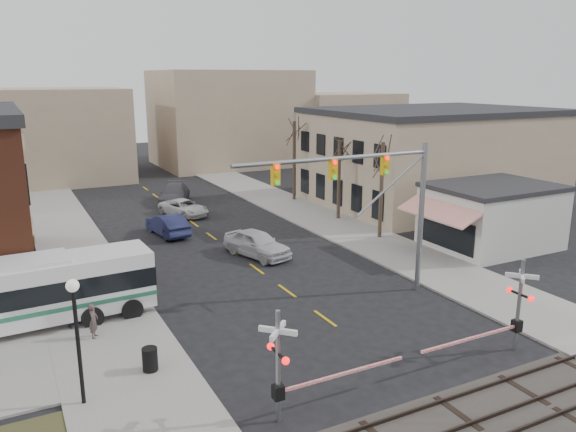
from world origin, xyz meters
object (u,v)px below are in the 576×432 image
object	(u,v)px
traffic_signal_mast	(377,190)
pedestrian_far	(74,308)
rr_crossing_east	(511,308)
car_b	(167,225)
car_c	(184,208)
transit_bus	(14,295)
car_a	(257,243)
rr_crossing_west	(290,365)
street_lamp	(76,317)
trash_bin	(150,359)
car_d	(174,194)
pedestrian_near	(94,321)

from	to	relation	value
traffic_signal_mast	pedestrian_far	distance (m)	15.34
rr_crossing_east	car_b	size ratio (longest dim) A/B	1.18
rr_crossing_east	car_b	xyz separation A→B (m)	(-7.77, 24.16, -1.19)
car_c	pedestrian_far	xyz separation A→B (m)	(-10.83, -18.62, 0.33)
transit_bus	car_a	distance (m)	15.06
transit_bus	rr_crossing_west	distance (m)	13.99
rr_crossing_east	street_lamp	bearing A→B (deg)	166.39
car_a	street_lamp	bearing A→B (deg)	-151.67
street_lamp	rr_crossing_east	bearing A→B (deg)	-13.61
rr_crossing_east	trash_bin	world-z (taller)	rr_crossing_east
transit_bus	rr_crossing_east	size ratio (longest dim) A/B	2.20
transit_bus	car_d	distance (m)	26.91
car_c	pedestrian_far	world-z (taller)	pedestrian_far
trash_bin	car_d	xyz separation A→B (m)	(9.48, 29.43, 0.25)
pedestrian_far	car_a	bearing A→B (deg)	-18.28
transit_bus	car_a	xyz separation A→B (m)	(14.16, 5.06, -0.92)
trash_bin	pedestrian_far	world-z (taller)	pedestrian_far
rr_crossing_west	trash_bin	bearing A→B (deg)	123.92
traffic_signal_mast	car_a	bearing A→B (deg)	104.58
car_d	street_lamp	bearing A→B (deg)	-87.98
street_lamp	car_b	distance (m)	22.11
trash_bin	car_c	bearing A→B (deg)	70.10
traffic_signal_mast	car_c	xyz separation A→B (m)	(-3.35, 22.02, -5.12)
car_a	pedestrian_far	distance (m)	13.15
rr_crossing_east	transit_bus	bearing A→B (deg)	147.55
transit_bus	pedestrian_far	bearing A→B (deg)	-18.94
transit_bus	pedestrian_near	xyz separation A→B (m)	(2.98, -2.47, -0.88)
car_c	pedestrian_near	bearing A→B (deg)	-137.82
pedestrian_near	pedestrian_far	bearing A→B (deg)	42.11
street_lamp	pedestrian_far	distance (m)	7.21
traffic_signal_mast	trash_bin	size ratio (longest dim) A/B	11.57
car_a	traffic_signal_mast	bearing A→B (deg)	-92.82
transit_bus	traffic_signal_mast	world-z (taller)	traffic_signal_mast
rr_crossing_west	street_lamp	size ratio (longest dim) A/B	1.22
traffic_signal_mast	car_a	world-z (taller)	traffic_signal_mast
street_lamp	car_b	world-z (taller)	street_lamp
traffic_signal_mast	trash_bin	world-z (taller)	traffic_signal_mast
rr_crossing_east	car_c	world-z (taller)	rr_crossing_east
traffic_signal_mast	trash_bin	bearing A→B (deg)	-169.67
trash_bin	pedestrian_near	xyz separation A→B (m)	(-1.47, 3.96, 0.31)
trash_bin	pedestrian_far	xyz separation A→B (m)	(-2.06, 5.60, 0.40)
car_a	car_c	bearing A→B (deg)	76.79
rr_crossing_west	pedestrian_near	distance (m)	10.38
pedestrian_far	trash_bin	bearing A→B (deg)	-114.68
street_lamp	car_c	distance (m)	27.98
street_lamp	car_c	bearing A→B (deg)	65.82
car_a	car_c	size ratio (longest dim) A/B	1.05
car_a	pedestrian_near	xyz separation A→B (m)	(-11.18, -7.53, 0.05)
car_b	pedestrian_near	size ratio (longest dim) A/B	3.05
street_lamp	car_d	world-z (taller)	street_lamp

